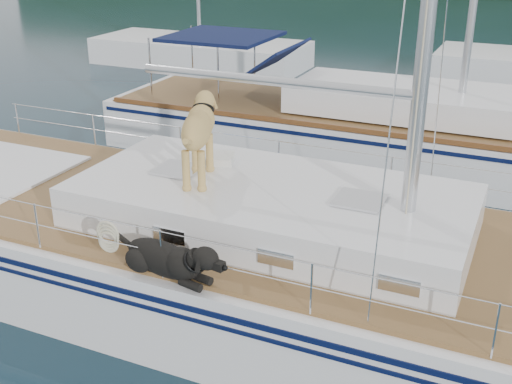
% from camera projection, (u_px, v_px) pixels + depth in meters
% --- Properties ---
extents(ground, '(120.00, 120.00, 0.00)m').
position_uv_depth(ground, '(219.00, 292.00, 9.41)').
color(ground, black).
rests_on(ground, ground).
extents(main_sailboat, '(12.00, 3.92, 14.01)m').
position_uv_depth(main_sailboat, '(224.00, 252.00, 9.10)').
color(main_sailboat, white).
rests_on(main_sailboat, ground).
extents(neighbor_sailboat, '(11.00, 3.50, 13.30)m').
position_uv_depth(neighbor_sailboat, '(353.00, 129.00, 14.64)').
color(neighbor_sailboat, white).
rests_on(neighbor_sailboat, ground).
extents(bg_boat_west, '(8.00, 3.00, 11.65)m').
position_uv_depth(bg_boat_west, '(200.00, 53.00, 24.01)').
color(bg_boat_west, white).
rests_on(bg_boat_west, ground).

